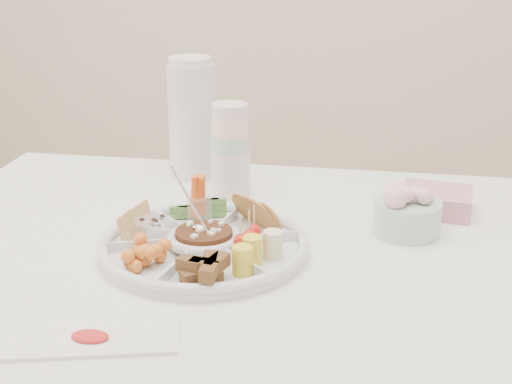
# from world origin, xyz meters

# --- Properties ---
(party_tray) EXTENTS (0.48, 0.48, 0.04)m
(party_tray) POSITION_xyz_m (-0.14, -0.03, 0.78)
(party_tray) COLOR silver
(party_tray) RESTS_ON dining_table
(bean_dip) EXTENTS (0.13, 0.13, 0.04)m
(bean_dip) POSITION_xyz_m (-0.14, -0.03, 0.79)
(bean_dip) COLOR #3E1E10
(bean_dip) RESTS_ON party_tray
(tortillas) EXTENTS (0.11, 0.11, 0.05)m
(tortillas) POSITION_xyz_m (-0.05, 0.07, 0.80)
(tortillas) COLOR #9F7D45
(tortillas) RESTS_ON party_tray
(carrot_cucumber) EXTENTS (0.12, 0.12, 0.09)m
(carrot_cucumber) POSITION_xyz_m (-0.18, 0.09, 0.82)
(carrot_cucumber) COLOR #DE5716
(carrot_cucumber) RESTS_ON party_tray
(pita_raisins) EXTENTS (0.13, 0.13, 0.06)m
(pita_raisins) POSITION_xyz_m (-0.26, -0.01, 0.80)
(pita_raisins) COLOR #DAB867
(pita_raisins) RESTS_ON party_tray
(cherries) EXTENTS (0.14, 0.14, 0.04)m
(cherries) POSITION_xyz_m (-0.22, -0.13, 0.79)
(cherries) COLOR orange
(cherries) RESTS_ON party_tray
(granola_chunks) EXTENTS (0.14, 0.14, 0.05)m
(granola_chunks) POSITION_xyz_m (-0.10, -0.15, 0.79)
(granola_chunks) COLOR #42250F
(granola_chunks) RESTS_ON party_tray
(banana_tomato) EXTENTS (0.14, 0.14, 0.09)m
(banana_tomato) POSITION_xyz_m (-0.01, -0.06, 0.82)
(banana_tomato) COLOR #E2DB74
(banana_tomato) RESTS_ON party_tray
(cup_stack) EXTENTS (0.11, 0.11, 0.24)m
(cup_stack) POSITION_xyz_m (-0.15, 0.28, 0.88)
(cup_stack) COLOR white
(cup_stack) RESTS_ON dining_table
(thermos) EXTENTS (0.13, 0.13, 0.29)m
(thermos) POSITION_xyz_m (-0.27, 0.40, 0.90)
(thermos) COLOR silver
(thermos) RESTS_ON dining_table
(flower_bowl) EXTENTS (0.17, 0.17, 0.10)m
(flower_bowl) POSITION_xyz_m (0.23, 0.13, 0.81)
(flower_bowl) COLOR #AFC0B6
(flower_bowl) RESTS_ON dining_table
(napkin_stack) EXTENTS (0.16, 0.14, 0.05)m
(napkin_stack) POSITION_xyz_m (0.30, 0.25, 0.78)
(napkin_stack) COLOR pink
(napkin_stack) RESTS_ON dining_table
(placemat) EXTENTS (0.33, 0.18, 0.01)m
(placemat) POSITION_xyz_m (-0.26, -0.36, 0.76)
(placemat) COLOR white
(placemat) RESTS_ON dining_table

